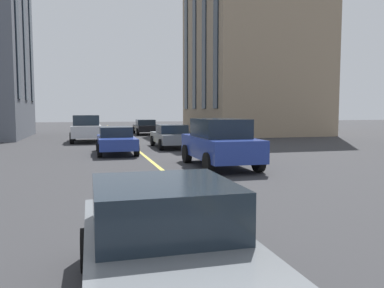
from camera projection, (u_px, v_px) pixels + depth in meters
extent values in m
cube|color=#D8C64C|center=(148.00, 158.00, 17.97)|extent=(80.00, 0.16, 0.01)
cube|color=black|center=(145.00, 128.00, 35.89)|extent=(4.40, 1.80, 0.55)
cube|color=#19232D|center=(145.00, 122.00, 35.64)|extent=(1.85, 1.58, 0.50)
cylinder|color=black|center=(134.00, 130.00, 37.09)|extent=(0.64, 0.22, 0.64)
cylinder|color=black|center=(152.00, 130.00, 37.53)|extent=(0.64, 0.22, 0.64)
cylinder|color=black|center=(138.00, 132.00, 34.30)|extent=(0.64, 0.22, 0.64)
cylinder|color=black|center=(157.00, 132.00, 34.74)|extent=(0.64, 0.22, 0.64)
cube|color=navy|center=(116.00, 142.00, 19.88)|extent=(4.40, 1.80, 0.55)
cube|color=#19232D|center=(116.00, 132.00, 20.05)|extent=(1.85, 1.58, 0.50)
cylinder|color=black|center=(137.00, 150.00, 18.73)|extent=(0.64, 0.22, 0.64)
cylinder|color=black|center=(100.00, 151.00, 18.29)|extent=(0.64, 0.22, 0.64)
cylinder|color=black|center=(130.00, 145.00, 21.53)|extent=(0.64, 0.22, 0.64)
cylinder|color=black|center=(98.00, 145.00, 21.08)|extent=(0.64, 0.22, 0.64)
cube|color=slate|center=(171.00, 138.00, 23.11)|extent=(4.40, 1.80, 0.55)
cube|color=#19232D|center=(172.00, 129.00, 22.85)|extent=(1.85, 1.58, 0.50)
cylinder|color=black|center=(153.00, 141.00, 24.31)|extent=(0.64, 0.22, 0.64)
cylinder|color=black|center=(180.00, 140.00, 24.75)|extent=(0.64, 0.22, 0.64)
cylinder|color=black|center=(161.00, 145.00, 21.51)|extent=(0.64, 0.22, 0.64)
cylinder|color=black|center=(191.00, 144.00, 21.95)|extent=(0.64, 0.22, 0.64)
cube|color=navy|center=(220.00, 147.00, 15.17)|extent=(4.70, 1.95, 0.80)
cube|color=#19232D|center=(220.00, 128.00, 15.10)|extent=(2.59, 1.72, 0.70)
cylinder|color=black|center=(187.00, 154.00, 16.46)|extent=(0.76, 0.27, 0.76)
cylinder|color=black|center=(229.00, 153.00, 16.93)|extent=(0.76, 0.27, 0.76)
cylinder|color=black|center=(209.00, 163.00, 13.47)|extent=(0.76, 0.27, 0.76)
cylinder|color=black|center=(259.00, 162.00, 13.95)|extent=(0.76, 0.27, 0.76)
cube|color=#B7BABF|center=(86.00, 131.00, 27.42)|extent=(4.70, 1.95, 0.80)
cube|color=#19232D|center=(86.00, 120.00, 27.36)|extent=(2.59, 1.72, 0.70)
cylinder|color=black|center=(101.00, 138.00, 26.20)|extent=(0.76, 0.27, 0.76)
cylinder|color=black|center=(72.00, 138.00, 25.72)|extent=(0.76, 0.27, 0.76)
cylinder|color=black|center=(100.00, 135.00, 29.19)|extent=(0.76, 0.27, 0.76)
cylinder|color=black|center=(74.00, 135.00, 28.71)|extent=(0.76, 0.27, 0.76)
cube|color=slate|center=(167.00, 259.00, 4.28)|extent=(3.90, 1.75, 0.55)
cube|color=#19232D|center=(163.00, 206.00, 4.42)|extent=(1.64, 1.54, 0.55)
cylinder|color=black|center=(206.00, 240.00, 5.75)|extent=(0.60, 0.21, 0.60)
cylinder|color=black|center=(89.00, 250.00, 5.32)|extent=(0.60, 0.21, 0.60)
cube|color=#19232D|center=(30.00, 7.00, 34.55)|extent=(1.10, 0.10, 16.56)
cube|color=gray|center=(251.00, 45.00, 37.42)|extent=(13.21, 10.39, 16.89)
cube|color=#19232D|center=(216.00, 28.00, 31.28)|extent=(1.10, 0.10, 12.83)
cube|color=#19232D|center=(204.00, 36.00, 34.46)|extent=(1.10, 0.10, 12.83)
cube|color=#19232D|center=(194.00, 42.00, 37.64)|extent=(1.10, 0.10, 12.83)
cube|color=#19232D|center=(186.00, 48.00, 40.83)|extent=(1.10, 0.10, 12.83)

